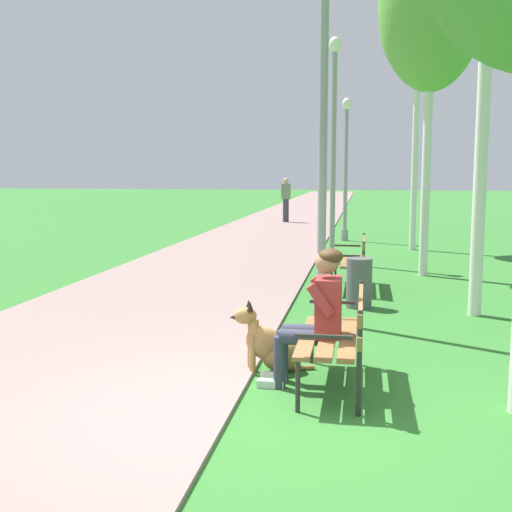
# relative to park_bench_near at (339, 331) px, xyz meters

# --- Properties ---
(ground_plane) EXTENTS (120.00, 120.00, 0.00)m
(ground_plane) POSITION_rel_park_bench_near_xyz_m (-0.54, -0.71, -0.51)
(ground_plane) COLOR #33752D
(paved_path) EXTENTS (3.80, 60.00, 0.04)m
(paved_path) POSITION_rel_park_bench_near_xyz_m (-2.71, 23.29, -0.49)
(paved_path) COLOR gray
(paved_path) RESTS_ON ground
(park_bench_near) EXTENTS (0.55, 1.50, 0.85)m
(park_bench_near) POSITION_rel_park_bench_near_xyz_m (0.00, 0.00, 0.00)
(park_bench_near) COLOR olive
(park_bench_near) RESTS_ON ground
(park_bench_mid) EXTENTS (0.55, 1.50, 0.85)m
(park_bench_mid) POSITION_rel_park_bench_near_xyz_m (0.01, 4.97, 0.00)
(park_bench_mid) COLOR olive
(park_bench_mid) RESTS_ON ground
(person_seated_on_near_bench) EXTENTS (0.74, 0.49, 1.25)m
(person_seated_on_near_bench) POSITION_rel_park_bench_near_xyz_m (-0.21, -0.03, 0.17)
(person_seated_on_near_bench) COLOR #33384C
(person_seated_on_near_bench) RESTS_ON ground
(dog_shepherd) EXTENTS (0.81, 0.42, 0.71)m
(dog_shepherd) POSITION_rel_park_bench_near_xyz_m (-0.67, 0.32, -0.25)
(dog_shepherd) COLOR #B27F47
(dog_shepherd) RESTS_ON ground
(lamp_post_near) EXTENTS (0.24, 0.24, 4.65)m
(lamp_post_near) POSITION_rel_park_bench_near_xyz_m (-0.33, 2.52, 1.89)
(lamp_post_near) COLOR gray
(lamp_post_near) RESTS_ON ground
(lamp_post_mid) EXTENTS (0.24, 0.24, 4.58)m
(lamp_post_mid) POSITION_rel_park_bench_near_xyz_m (-0.46, 7.91, 1.85)
(lamp_post_mid) COLOR gray
(lamp_post_mid) RESTS_ON ground
(lamp_post_far) EXTENTS (0.24, 0.24, 3.85)m
(lamp_post_far) POSITION_rel_park_bench_near_xyz_m (-0.34, 12.43, 1.49)
(lamp_post_far) COLOR gray
(lamp_post_far) RESTS_ON ground
(birch_tree_third) EXTENTS (1.86, 1.59, 6.42)m
(birch_tree_third) POSITION_rel_park_bench_near_xyz_m (1.28, 6.57, 4.32)
(birch_tree_third) COLOR silver
(birch_tree_third) RESTS_ON ground
(birch_tree_fourth) EXTENTS (1.87, 1.69, 7.04)m
(birch_tree_fourth) POSITION_rel_park_bench_near_xyz_m (1.36, 10.60, 4.99)
(birch_tree_fourth) COLOR silver
(birch_tree_fourth) RESTS_ON ground
(litter_bin) EXTENTS (0.36, 0.36, 0.70)m
(litter_bin) POSITION_rel_park_bench_near_xyz_m (0.14, 3.50, -0.16)
(litter_bin) COLOR #515156
(litter_bin) RESTS_ON ground
(pedestrian_distant) EXTENTS (0.32, 0.22, 1.65)m
(pedestrian_distant) POSITION_rel_park_bench_near_xyz_m (-2.66, 18.19, 0.33)
(pedestrian_distant) COLOR #383842
(pedestrian_distant) RESTS_ON ground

